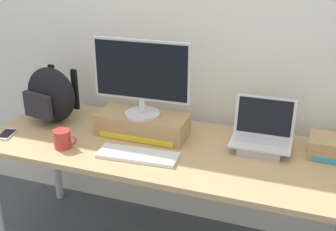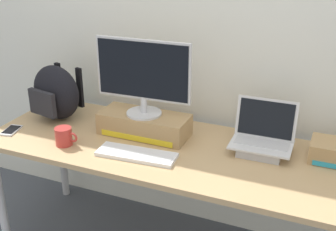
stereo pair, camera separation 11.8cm
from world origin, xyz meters
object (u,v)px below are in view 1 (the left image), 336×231
at_px(toner_box_yellow, 143,125).
at_px(desktop_monitor, 141,76).
at_px(open_laptop, 261,140).
at_px(external_keyboard, 138,155).
at_px(cell_phone, 7,134).
at_px(messenger_backpack, 51,95).
at_px(coffee_mug, 63,139).
at_px(plush_toy, 69,101).

height_order(toner_box_yellow, desktop_monitor, desktop_monitor).
relative_size(open_laptop, external_keyboard, 0.75).
relative_size(external_keyboard, cell_phone, 2.83).
height_order(open_laptop, cell_phone, open_laptop).
bearing_deg(messenger_backpack, desktop_monitor, 11.28).
xyz_separation_m(desktop_monitor, cell_phone, (-0.72, -0.26, -0.34)).
height_order(desktop_monitor, coffee_mug, desktop_monitor).
xyz_separation_m(toner_box_yellow, coffee_mug, (-0.34, -0.29, -0.01)).
bearing_deg(desktop_monitor, plush_toy, 158.00).
relative_size(desktop_monitor, coffee_mug, 4.06).
xyz_separation_m(open_laptop, messenger_backpack, (-1.24, -0.05, 0.11)).
height_order(messenger_backpack, cell_phone, messenger_backpack).
xyz_separation_m(coffee_mug, plush_toy, (-0.27, 0.50, -0.01)).
bearing_deg(messenger_backpack, external_keyboard, -9.17).
xyz_separation_m(cell_phone, plush_toy, (0.12, 0.48, 0.04)).
height_order(desktop_monitor, messenger_backpack, desktop_monitor).
distance_m(open_laptop, coffee_mug, 1.05).
height_order(toner_box_yellow, coffee_mug, toner_box_yellow).
distance_m(messenger_backpack, cell_phone, 0.34).
height_order(open_laptop, coffee_mug, open_laptop).
distance_m(open_laptop, plush_toy, 1.27).
bearing_deg(open_laptop, cell_phone, -168.17).
xyz_separation_m(desktop_monitor, messenger_backpack, (-0.59, 0.00, -0.18)).
distance_m(coffee_mug, cell_phone, 0.39).
height_order(toner_box_yellow, messenger_backpack, messenger_backpack).
bearing_deg(coffee_mug, messenger_backpack, 130.81).
height_order(messenger_backpack, plush_toy, messenger_backpack).
xyz_separation_m(open_laptop, external_keyboard, (-0.58, -0.30, -0.04)).
relative_size(external_keyboard, coffee_mug, 3.18).
bearing_deg(desktop_monitor, open_laptop, 2.26).
height_order(open_laptop, messenger_backpack, messenger_backpack).
distance_m(open_laptop, messenger_backpack, 1.25).
height_order(coffee_mug, cell_phone, coffee_mug).
bearing_deg(toner_box_yellow, desktop_monitor, -86.94).
xyz_separation_m(messenger_backpack, cell_phone, (-0.14, -0.26, -0.16)).
bearing_deg(toner_box_yellow, coffee_mug, -140.07).
bearing_deg(cell_phone, coffee_mug, -14.67).
relative_size(coffee_mug, cell_phone, 0.89).
relative_size(cell_phone, plush_toy, 1.70).
bearing_deg(desktop_monitor, coffee_mug, -142.41).
height_order(desktop_monitor, open_laptop, desktop_monitor).
distance_m(toner_box_yellow, external_keyboard, 0.27).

